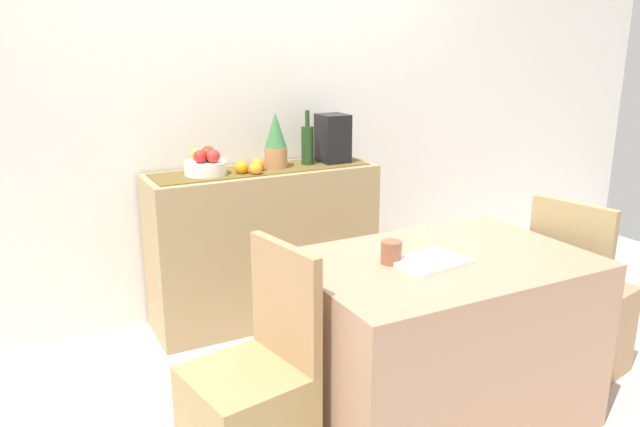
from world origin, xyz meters
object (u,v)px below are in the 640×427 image
(coffee_maker, at_px, (333,139))
(chair_by_corner, at_px, (578,321))
(sideboard_console, at_px, (265,245))
(coffee_cup, at_px, (391,252))
(chair_near_window, at_px, (251,415))
(fruit_bowl, at_px, (206,168))
(wine_bottle, at_px, (307,145))
(potted_plant, at_px, (275,141))
(open_book, at_px, (430,262))
(dining_table, at_px, (439,339))

(coffee_maker, bearing_deg, chair_by_corner, -62.37)
(sideboard_console, bearing_deg, coffee_cup, -88.23)
(chair_near_window, bearing_deg, sideboard_console, 65.06)
(fruit_bowl, bearing_deg, wine_bottle, 0.00)
(coffee_maker, distance_m, chair_by_corner, 1.66)
(potted_plant, xyz_separation_m, chair_near_window, (-0.68, -1.29, -0.79))
(wine_bottle, distance_m, chair_by_corner, 1.72)
(chair_near_window, bearing_deg, coffee_cup, 4.20)
(wine_bottle, distance_m, open_book, 1.36)
(chair_near_window, bearing_deg, fruit_bowl, 78.21)
(wine_bottle, bearing_deg, coffee_cup, -101.17)
(dining_table, height_order, chair_near_window, chair_near_window)
(sideboard_console, bearing_deg, potted_plant, -0.00)
(chair_near_window, bearing_deg, potted_plant, 62.17)
(potted_plant, height_order, open_book, potted_plant)
(sideboard_console, distance_m, open_book, 1.37)
(coffee_cup, bearing_deg, chair_by_corner, -2.79)
(sideboard_console, relative_size, wine_bottle, 4.11)
(fruit_bowl, height_order, chair_near_window, fruit_bowl)
(coffee_maker, relative_size, potted_plant, 0.90)
(coffee_maker, height_order, coffee_cup, coffee_maker)
(coffee_cup, bearing_deg, fruit_bowl, 106.52)
(dining_table, xyz_separation_m, chair_near_window, (-0.86, 0.00, -0.10))
(fruit_bowl, distance_m, coffee_maker, 0.79)
(fruit_bowl, xyz_separation_m, chair_near_window, (-0.27, -1.29, -0.67))
(wine_bottle, height_order, open_book, wine_bottle)
(coffee_maker, height_order, chair_by_corner, coffee_maker)
(dining_table, relative_size, open_book, 4.29)
(sideboard_console, height_order, open_book, sideboard_console)
(open_book, distance_m, chair_by_corner, 1.07)
(open_book, relative_size, chair_by_corner, 0.31)
(coffee_maker, height_order, dining_table, coffee_maker)
(sideboard_console, distance_m, coffee_cup, 1.29)
(chair_by_corner, bearing_deg, wine_bottle, 123.15)
(potted_plant, distance_m, chair_by_corner, 1.84)
(wine_bottle, bearing_deg, open_book, -94.85)
(sideboard_console, height_order, fruit_bowl, fruit_bowl)
(sideboard_console, relative_size, coffee_maker, 4.56)
(coffee_maker, bearing_deg, potted_plant, -180.00)
(wine_bottle, bearing_deg, coffee_maker, -0.00)
(chair_near_window, relative_size, chair_by_corner, 1.00)
(coffee_maker, height_order, open_book, coffee_maker)
(potted_plant, distance_m, coffee_cup, 1.27)
(sideboard_console, bearing_deg, chair_near_window, -114.94)
(fruit_bowl, xyz_separation_m, chair_by_corner, (1.46, -1.30, -0.67))
(sideboard_console, xyz_separation_m, dining_table, (0.27, -1.29, -0.08))
(dining_table, height_order, open_book, open_book)
(potted_plant, bearing_deg, coffee_cup, -91.97)
(wine_bottle, bearing_deg, fruit_bowl, -180.00)
(potted_plant, distance_m, dining_table, 1.47)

